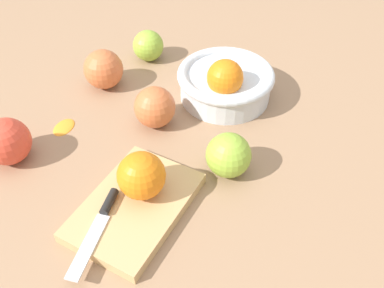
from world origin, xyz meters
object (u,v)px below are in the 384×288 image
at_px(orange_on_board, 141,176).
at_px(apple_front_left, 148,46).
at_px(cutting_board, 135,206).
at_px(apple_back_center, 228,157).
at_px(apple_mid_left, 155,107).
at_px(knife, 101,220).
at_px(apple_front_right, 7,141).
at_px(apple_front_left_2, 103,69).
at_px(bowl, 225,82).

height_order(orange_on_board, apple_front_left, orange_on_board).
xyz_separation_m(cutting_board, apple_back_center, (-0.14, 0.10, 0.03)).
bearing_deg(apple_mid_left, cutting_board, 19.98).
height_order(cutting_board, apple_mid_left, apple_mid_left).
xyz_separation_m(knife, apple_back_center, (-0.19, 0.13, 0.01)).
bearing_deg(apple_front_right, apple_back_center, 110.10).
xyz_separation_m(knife, apple_front_left_2, (-0.31, -0.20, 0.02)).
xyz_separation_m(cutting_board, knife, (0.05, -0.03, 0.01)).
distance_m(bowl, apple_back_center, 0.21).
bearing_deg(knife, apple_back_center, 146.18).
bearing_deg(knife, bowl, 173.38).
relative_size(apple_front_left, apple_front_left_2, 0.85).
relative_size(cutting_board, apple_front_left, 3.01).
bearing_deg(apple_back_center, apple_mid_left, -109.78).
bearing_deg(apple_front_left_2, apple_front_right, -6.04).
distance_m(cutting_board, apple_front_left, 0.44).
bearing_deg(apple_front_left_2, bowl, 105.57).
bearing_deg(bowl, knife, -6.62).
xyz_separation_m(orange_on_board, apple_front_left, (-0.37, -0.20, -0.02)).
bearing_deg(orange_on_board, apple_front_right, -85.85).
distance_m(apple_front_left, apple_front_left_2, 0.13).
relative_size(orange_on_board, knife, 0.49).
bearing_deg(apple_front_left_2, cutting_board, 41.24).
bearing_deg(cutting_board, orange_on_board, 176.71).
height_order(apple_front_left, apple_front_left_2, apple_front_left_2).
bearing_deg(apple_back_center, apple_front_left_2, -110.73).
distance_m(bowl, apple_mid_left, 0.16).
bearing_deg(apple_front_right, orange_on_board, 94.15).
bearing_deg(bowl, cutting_board, -3.11).
xyz_separation_m(bowl, apple_front_right, (0.32, -0.27, 0.00)).
xyz_separation_m(cutting_board, apple_front_left_2, (-0.26, -0.23, 0.03)).
relative_size(bowl, apple_front_left, 2.80).
bearing_deg(cutting_board, apple_front_right, -91.43).
bearing_deg(cutting_board, apple_front_left, -153.39).
relative_size(orange_on_board, apple_mid_left, 0.96).
xyz_separation_m(bowl, cutting_board, (0.33, -0.02, -0.03)).
xyz_separation_m(apple_front_left_2, apple_front_right, (0.25, -0.03, 0.00)).
bearing_deg(orange_on_board, apple_back_center, 138.52).
relative_size(orange_on_board, apple_front_right, 0.92).
xyz_separation_m(cutting_board, apple_mid_left, (-0.20, -0.07, 0.03)).
bearing_deg(orange_on_board, cutting_board, -3.29).
distance_m(orange_on_board, knife, 0.09).
height_order(knife, apple_front_right, apple_front_right).
xyz_separation_m(apple_front_left, apple_mid_left, (0.19, 0.12, 0.00)).
distance_m(bowl, apple_front_left, 0.22).
relative_size(apple_front_left_2, apple_back_center, 1.07).
relative_size(apple_front_right, apple_back_center, 1.08).
bearing_deg(apple_front_left, cutting_board, 26.61).
bearing_deg(apple_front_left_2, orange_on_board, 44.29).
distance_m(apple_front_left, apple_mid_left, 0.23).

